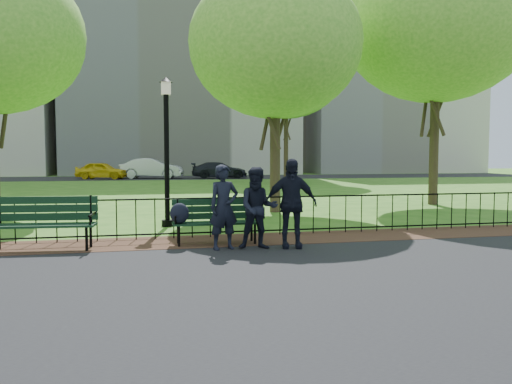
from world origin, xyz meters
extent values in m
plane|color=#2E631A|center=(0.00, 0.00, 0.00)|extent=(120.00, 120.00, 0.00)
cube|color=black|center=(0.00, -3.40, 0.01)|extent=(60.00, 9.20, 0.01)
cube|color=#362016|center=(0.00, 1.50, 0.01)|extent=(60.00, 1.60, 0.01)
cube|color=black|center=(0.00, 35.00, 0.01)|extent=(70.00, 9.00, 0.01)
cylinder|color=black|center=(0.00, 2.00, 0.88)|extent=(24.00, 0.04, 0.04)
cylinder|color=black|center=(0.00, 2.00, 0.12)|extent=(24.00, 0.04, 0.04)
cylinder|color=black|center=(0.00, 2.00, 0.45)|extent=(0.02, 0.02, 0.90)
cube|color=#B3B0A4|center=(2.00, 48.00, 15.00)|extent=(24.00, 15.00, 30.00)
cube|color=beige|center=(26.00, 48.00, 12.00)|extent=(20.00, 15.00, 24.00)
cube|color=black|center=(-0.59, 1.11, 0.44)|extent=(1.77, 0.49, 0.04)
cube|color=black|center=(-0.59, 1.36, 0.78)|extent=(1.77, 0.06, 0.44)
cylinder|color=black|center=(-1.36, 0.94, 0.22)|extent=(0.05, 0.05, 0.44)
cylinder|color=black|center=(0.18, 0.92, 0.22)|extent=(0.05, 0.05, 0.44)
cylinder|color=black|center=(-1.35, 1.29, 0.22)|extent=(0.05, 0.05, 0.44)
cylinder|color=black|center=(0.18, 1.28, 0.22)|extent=(0.05, 0.05, 0.44)
cylinder|color=black|center=(-1.42, 1.12, 0.62)|extent=(0.05, 0.55, 0.04)
cylinder|color=black|center=(0.25, 1.10, 0.62)|extent=(0.05, 0.55, 0.04)
ellipsoid|color=black|center=(-1.34, 1.02, 0.67)|extent=(0.38, 0.27, 0.41)
cube|color=black|center=(-3.92, 1.12, 0.49)|extent=(2.00, 0.70, 0.04)
cube|color=black|center=(-3.89, 1.40, 0.87)|extent=(1.96, 0.21, 0.49)
cylinder|color=black|center=(-3.09, 0.85, 0.25)|extent=(0.05, 0.05, 0.49)
cylinder|color=black|center=(-3.05, 1.24, 0.25)|extent=(0.05, 0.05, 0.49)
cylinder|color=black|center=(-2.99, 1.04, 0.69)|extent=(0.10, 0.61, 0.04)
cylinder|color=black|center=(-1.45, 4.03, 0.09)|extent=(0.30, 0.30, 0.17)
cylinder|color=black|center=(-1.45, 4.03, 1.71)|extent=(0.13, 0.13, 3.41)
cube|color=beige|center=(-1.45, 4.03, 3.52)|extent=(0.23, 0.23, 0.32)
cone|color=black|center=(-1.45, 4.03, 3.74)|extent=(0.34, 0.34, 0.13)
cylinder|color=#2D2116|center=(2.12, 6.73, 1.64)|extent=(0.33, 0.33, 3.29)
ellipsoid|color=#4B952C|center=(2.12, 6.73, 5.37)|extent=(5.54, 5.54, 4.71)
cylinder|color=#2D2116|center=(8.61, 7.94, 2.08)|extent=(0.34, 0.34, 4.17)
ellipsoid|color=#4B952C|center=(8.61, 7.94, 6.80)|extent=(7.02, 7.02, 5.96)
cylinder|color=#2D2116|center=(7.46, 24.06, 2.40)|extent=(0.30, 0.30, 4.80)
ellipsoid|color=#4B952C|center=(7.46, 24.06, 7.83)|extent=(8.09, 8.09, 6.87)
imported|color=black|center=(-0.53, 0.50, 0.83)|extent=(0.67, 0.52, 1.63)
imported|color=black|center=(0.12, 0.40, 0.80)|extent=(0.82, 0.51, 1.58)
imported|color=black|center=(0.77, 0.38, 0.88)|extent=(1.07, 0.57, 1.74)
imported|color=gold|center=(-5.41, 33.26, 0.71)|extent=(4.41, 2.75, 1.40)
imported|color=#ADB0B5|center=(-1.43, 33.23, 0.85)|extent=(5.35, 2.78, 1.68)
imported|color=black|center=(4.12, 32.74, 0.69)|extent=(4.76, 2.13, 1.36)
camera|label=1|loc=(-1.99, -8.91, 1.78)|focal=35.00mm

